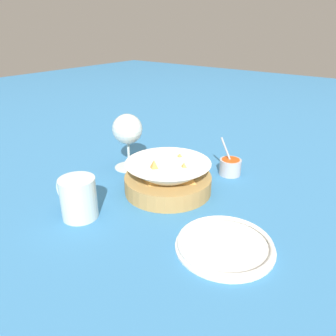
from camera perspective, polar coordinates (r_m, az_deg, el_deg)
name	(u,v)px	position (r m, az deg, el deg)	size (l,w,h in m)	color
ground_plane	(180,191)	(0.78, 2.03, -3.98)	(4.00, 4.00, 0.00)	teal
food_basket	(168,178)	(0.77, -0.02, -1.72)	(0.20, 0.20, 0.09)	#B2894C
sauce_cup	(230,166)	(0.87, 10.78, 0.34)	(0.06, 0.06, 0.10)	#B7B7BC
wine_glass	(127,131)	(0.88, -7.08, 6.40)	(0.08, 0.08, 0.15)	silver
beer_mug	(78,199)	(0.69, -15.37, -5.25)	(0.11, 0.07, 0.09)	silver
side_plate	(225,244)	(0.61, 9.88, -12.97)	(0.18, 0.18, 0.01)	white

